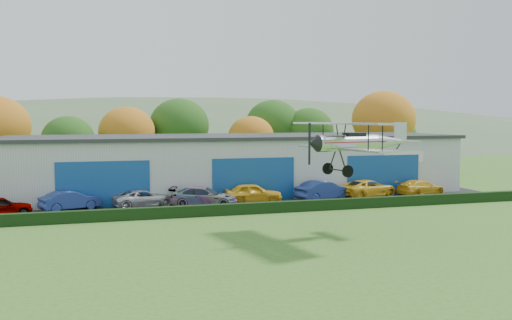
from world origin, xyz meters
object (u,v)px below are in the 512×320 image
object	(u,v)px
car_4	(253,193)
car_7	(421,188)
car_2	(144,198)
car_1	(71,200)
car_3	(204,197)
biplane	(355,141)
car_6	(368,188)
car_5	(323,190)
hangar	(235,164)

from	to	relation	value
car_4	car_7	distance (m)	15.47
car_2	car_1	bearing A→B (deg)	78.19
car_1	car_3	world-z (taller)	car_3
car_1	biplane	world-z (taller)	biplane
car_1	car_6	bearing A→B (deg)	-113.15
car_1	car_7	bearing A→B (deg)	-113.76
car_2	car_6	size ratio (longest dim) A/B	0.89
car_5	car_7	size ratio (longest dim) A/B	1.06
car_2	car_3	bearing A→B (deg)	-113.54
hangar	car_6	size ratio (longest dim) A/B	7.48
car_1	car_4	bearing A→B (deg)	-114.83
hangar	car_6	world-z (taller)	hangar
car_2	biplane	distance (m)	18.24
hangar	biplane	size ratio (longest dim) A/B	4.92
car_3	car_4	distance (m)	4.23
hangar	car_2	xyz separation A→B (m)	(-9.00, -6.72, -1.94)
car_1	car_5	xyz separation A→B (m)	(20.05, -0.74, 0.09)
car_4	car_6	distance (m)	10.45
car_6	biplane	world-z (taller)	biplane
car_5	car_7	distance (m)	9.44
car_2	car_5	size ratio (longest dim) A/B	0.97
car_4	car_5	size ratio (longest dim) A/B	0.94
car_5	car_2	bearing A→B (deg)	70.54
biplane	car_4	bearing A→B (deg)	88.42
hangar	car_5	distance (m)	9.44
hangar	car_5	size ratio (longest dim) A/B	8.18
hangar	car_4	xyz separation A→B (m)	(-0.38, -7.11, -1.81)
car_4	biplane	size ratio (longest dim) A/B	0.57
car_2	biplane	bearing A→B (deg)	-152.19
car_5	hangar	bearing A→B (deg)	20.57
car_4	biplane	bearing A→B (deg)	-163.96
car_3	car_6	bearing A→B (deg)	-66.54
car_3	car_7	bearing A→B (deg)	-68.52
car_3	car_5	distance (m)	10.22
car_6	car_5	bearing A→B (deg)	80.47
hangar	biplane	world-z (taller)	biplane
car_4	car_7	xyz separation A→B (m)	(15.47, -0.01, -0.12)
car_4	car_2	bearing A→B (deg)	93.67
hangar	car_4	distance (m)	7.35
hangar	car_7	bearing A→B (deg)	-25.26
car_7	hangar	bearing A→B (deg)	51.40
car_3	car_6	world-z (taller)	car_3
car_1	biplane	xyz separation A→B (m)	(16.32, -13.89, 4.79)
car_1	car_6	xyz separation A→B (m)	(24.47, -0.17, 0.02)
car_5	car_6	bearing A→B (deg)	-99.57
car_6	car_7	xyz separation A→B (m)	(5.03, -0.35, -0.07)
car_4	car_5	world-z (taller)	car_5
car_1	car_6	world-z (taller)	car_6
hangar	car_3	xyz separation A→B (m)	(-4.56, -7.74, -1.85)
car_2	car_5	bearing A→B (deg)	-103.07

